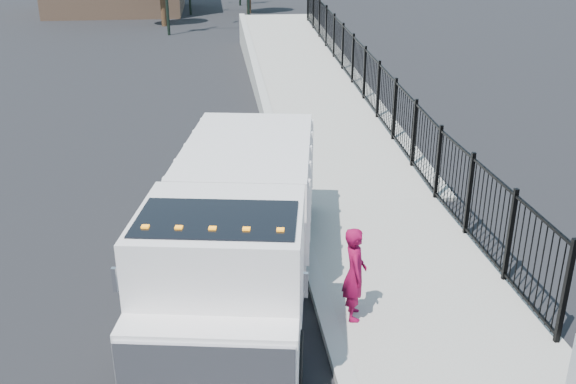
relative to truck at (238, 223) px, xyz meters
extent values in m
plane|color=black|center=(1.43, -0.18, -1.47)|extent=(120.00, 120.00, 0.00)
cube|color=#9E998E|center=(3.36, -2.18, -1.41)|extent=(3.55, 12.00, 0.12)
cube|color=#ADAAA3|center=(1.43, -2.18, -1.39)|extent=(0.30, 12.00, 0.16)
cube|color=#9E998E|center=(3.56, 15.82, -1.47)|extent=(3.95, 24.06, 3.19)
cube|color=black|center=(4.98, 11.82, -0.57)|extent=(0.10, 28.00, 1.80)
cube|color=black|center=(0.06, 0.38, -0.92)|extent=(2.14, 6.92, 0.22)
cube|color=white|center=(-0.32, -1.90, 0.09)|extent=(2.70, 2.58, 2.01)
cube|color=white|center=(-0.53, -3.14, -0.42)|extent=(2.45, 1.09, 1.01)
cube|color=silver|center=(-0.59, -3.51, -0.42)|extent=(2.30, 0.47, 0.86)
cube|color=black|center=(-0.36, -2.15, 0.69)|extent=(2.40, 1.66, 0.86)
cube|color=white|center=(0.28, 1.67, 0.09)|extent=(3.09, 4.57, 1.71)
cube|color=silver|center=(-1.73, -2.69, 0.54)|extent=(0.07, 0.07, 0.35)
cube|color=silver|center=(0.75, -3.11, 0.54)|extent=(0.07, 0.07, 0.35)
cube|color=orange|center=(-1.32, -2.35, 1.11)|extent=(0.11, 0.10, 0.06)
cube|color=orange|center=(-0.87, -2.42, 1.11)|extent=(0.11, 0.10, 0.06)
cube|color=orange|center=(-0.42, -2.50, 1.11)|extent=(0.11, 0.10, 0.06)
cube|color=orange|center=(0.02, -2.57, 1.11)|extent=(0.11, 0.10, 0.06)
cube|color=orange|center=(0.47, -2.65, 1.11)|extent=(0.11, 0.10, 0.06)
cylinder|color=black|center=(-1.48, -2.42, -0.97)|extent=(0.49, 1.05, 1.01)
cylinder|color=black|center=(0.60, -2.77, -0.97)|extent=(0.49, 1.05, 1.01)
cylinder|color=black|center=(-0.66, 2.44, -0.97)|extent=(0.49, 1.05, 1.01)
cylinder|color=black|center=(1.43, 2.09, -0.97)|extent=(0.49, 1.05, 1.01)
cylinder|color=black|center=(-0.47, 3.53, -0.97)|extent=(0.49, 1.05, 1.01)
cylinder|color=black|center=(1.61, 3.18, -0.97)|extent=(0.49, 1.05, 1.01)
imported|color=maroon|center=(1.88, -1.08, -0.52)|extent=(0.46, 0.64, 1.67)
cylinder|color=#382314|center=(-3.52, 35.24, 0.13)|extent=(0.36, 0.36, 3.20)
camera|label=1|loc=(-0.31, -10.24, 4.84)|focal=40.00mm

